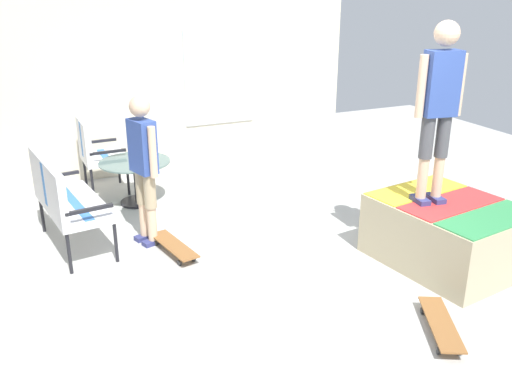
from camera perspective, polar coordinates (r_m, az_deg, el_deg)
ground_plane at (r=5.73m, az=6.05°, el=-8.29°), size 12.00×12.00×0.10m
house_facade at (r=8.49m, az=-9.71°, el=10.65°), size 0.23×6.00×2.55m
skate_ramp at (r=6.03m, az=19.15°, el=-3.88°), size 1.63×2.17×0.66m
patio_bench at (r=6.20m, az=-19.18°, el=-0.31°), size 1.31×0.71×1.02m
patio_chair_near_house at (r=7.78m, az=-16.10°, el=4.20°), size 0.63×0.57×1.02m
patio_table at (r=7.33m, az=-12.18°, el=1.85°), size 0.90×0.90×0.57m
person_watching at (r=6.02m, az=-11.39°, el=3.16°), size 0.46×0.31×1.63m
person_skater at (r=5.56m, az=18.18°, el=8.91°), size 0.28×0.47×1.74m
skateboard_by_bench at (r=6.02m, az=-8.39°, el=-5.44°), size 0.82×0.34×0.10m
skateboard_spare at (r=4.95m, az=18.33°, el=-12.66°), size 0.80×0.55×0.10m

